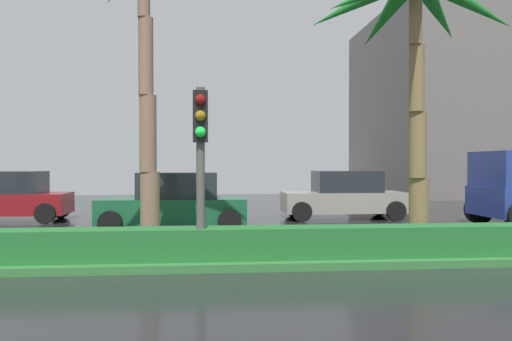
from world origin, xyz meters
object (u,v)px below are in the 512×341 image
at_px(car_in_traffic_third, 174,202).
at_px(car_in_traffic_fourth, 344,196).
at_px(traffic_signal_median_right, 200,141).
at_px(palm_tree_centre_right, 415,12).
at_px(car_in_traffic_second, 5,197).

xyz_separation_m(car_in_traffic_third, car_in_traffic_fourth, (5.87, 2.75, 0.00)).
bearing_deg(car_in_traffic_fourth, traffic_signal_median_right, 59.28).
relative_size(palm_tree_centre_right, car_in_traffic_second, 1.53).
relative_size(palm_tree_centre_right, traffic_signal_median_right, 2.01).
relative_size(car_in_traffic_third, car_in_traffic_fourth, 1.00).
height_order(palm_tree_centre_right, car_in_traffic_third, palm_tree_centre_right).
bearing_deg(palm_tree_centre_right, car_in_traffic_third, 143.56).
xyz_separation_m(palm_tree_centre_right, car_in_traffic_fourth, (0.22, 6.92, -4.58)).
relative_size(palm_tree_centre_right, car_in_traffic_third, 1.53).
bearing_deg(traffic_signal_median_right, palm_tree_centre_right, 17.61).
bearing_deg(car_in_traffic_second, car_in_traffic_third, 153.32).
xyz_separation_m(traffic_signal_median_right, car_in_traffic_third, (-0.86, 5.70, -1.57)).
distance_m(palm_tree_centre_right, traffic_signal_median_right, 5.86).
xyz_separation_m(palm_tree_centre_right, traffic_signal_median_right, (-4.80, -1.52, -3.01)).
distance_m(palm_tree_centre_right, car_in_traffic_fourth, 8.30).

